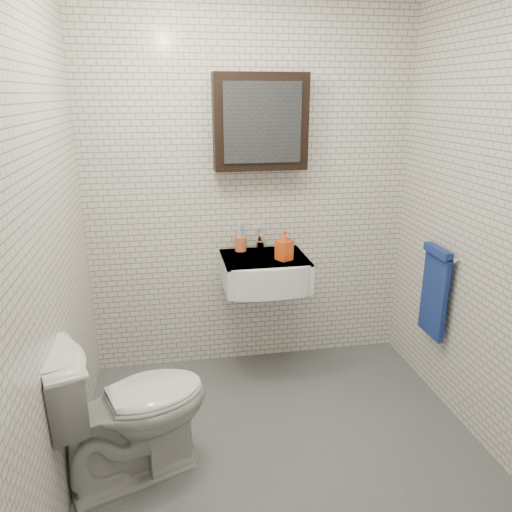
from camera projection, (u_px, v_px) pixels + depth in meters
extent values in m
cube|color=#4B4E52|center=(282.00, 442.00, 2.81)|extent=(2.20, 2.00, 0.01)
cube|color=silver|center=(251.00, 191.00, 3.36)|extent=(2.20, 0.02, 2.50)
cube|color=silver|center=(364.00, 313.00, 1.49)|extent=(2.20, 0.02, 2.50)
cube|color=silver|center=(47.00, 240.00, 2.23)|extent=(0.02, 2.00, 2.50)
cube|color=silver|center=(490.00, 219.00, 2.61)|extent=(0.02, 2.00, 2.50)
cube|color=white|center=(264.00, 271.00, 3.31)|extent=(0.55, 0.45, 0.20)
cylinder|color=silver|center=(264.00, 258.00, 3.30)|extent=(0.31, 0.31, 0.02)
cylinder|color=silver|center=(264.00, 257.00, 3.30)|extent=(0.04, 0.04, 0.01)
cube|color=white|center=(264.00, 258.00, 3.28)|extent=(0.55, 0.45, 0.01)
cylinder|color=silver|center=(260.00, 245.00, 3.42)|extent=(0.06, 0.06, 0.06)
cylinder|color=silver|center=(260.00, 237.00, 3.41)|extent=(0.03, 0.03, 0.08)
cylinder|color=silver|center=(262.00, 235.00, 3.34)|extent=(0.02, 0.12, 0.02)
cube|color=silver|center=(259.00, 228.00, 3.42)|extent=(0.02, 0.09, 0.01)
cube|color=black|center=(260.00, 122.00, 3.16)|extent=(0.60, 0.14, 0.60)
cube|color=#3F444C|center=(263.00, 123.00, 3.09)|extent=(0.49, 0.01, 0.49)
cylinder|color=silver|center=(441.00, 253.00, 3.02)|extent=(0.02, 0.30, 0.02)
cylinder|color=silver|center=(434.00, 247.00, 3.15)|extent=(0.04, 0.02, 0.02)
cylinder|color=silver|center=(456.00, 260.00, 2.90)|extent=(0.04, 0.02, 0.02)
cube|color=navy|center=(434.00, 295.00, 3.10)|extent=(0.03, 0.26, 0.54)
cube|color=navy|center=(438.00, 251.00, 3.01)|extent=(0.05, 0.26, 0.05)
cylinder|color=#D26434|center=(241.00, 244.00, 3.40)|extent=(0.08, 0.08, 0.10)
cylinder|color=white|center=(239.00, 235.00, 3.36)|extent=(0.02, 0.03, 0.18)
cylinder|color=#4496DA|center=(242.00, 236.00, 3.37)|extent=(0.01, 0.02, 0.17)
cylinder|color=white|center=(240.00, 234.00, 3.39)|extent=(0.02, 0.04, 0.19)
cylinder|color=#4496DA|center=(243.00, 235.00, 3.39)|extent=(0.02, 0.04, 0.17)
imported|color=#E85218|center=(284.00, 245.00, 3.19)|extent=(0.12, 0.12, 0.20)
imported|color=silver|center=(130.00, 407.00, 2.47)|extent=(0.88, 0.68, 0.80)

